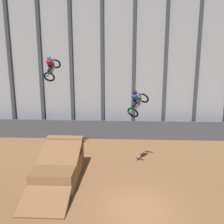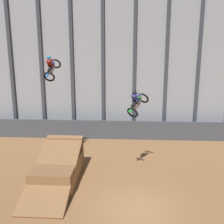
% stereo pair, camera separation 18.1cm
% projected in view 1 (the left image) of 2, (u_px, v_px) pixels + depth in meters
% --- Properties ---
extents(ground_plane, '(60.00, 60.00, 0.00)m').
position_uv_depth(ground_plane, '(139.00, 209.00, 12.96)').
color(ground_plane, '#996B42').
extents(arena_back_wall, '(32.00, 0.40, 12.99)m').
position_uv_depth(arena_back_wall, '(134.00, 65.00, 23.07)').
color(arena_back_wall, '#A3A8B2').
rests_on(arena_back_wall, ground_plane).
extents(lower_barrier, '(31.36, 0.20, 1.67)m').
position_uv_depth(lower_barrier, '(133.00, 130.00, 23.16)').
color(lower_barrier, '#474C56').
rests_on(lower_barrier, ground_plane).
extents(dirt_ramp, '(2.43, 6.08, 2.23)m').
position_uv_depth(dirt_ramp, '(59.00, 167.00, 15.96)').
color(dirt_ramp, olive).
rests_on(dirt_ramp, ground_plane).
extents(rider_bike_left_air, '(0.90, 1.85, 1.70)m').
position_uv_depth(rider_bike_left_air, '(52.00, 67.00, 16.76)').
color(rider_bike_left_air, black).
extents(rider_bike_right_air, '(1.53, 1.80, 1.69)m').
position_uv_depth(rider_bike_right_air, '(137.00, 102.00, 15.68)').
color(rider_bike_right_air, black).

